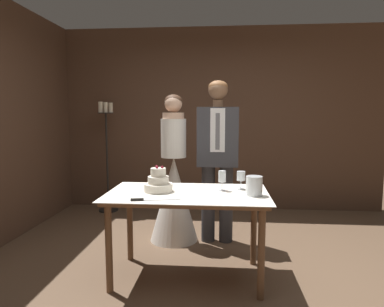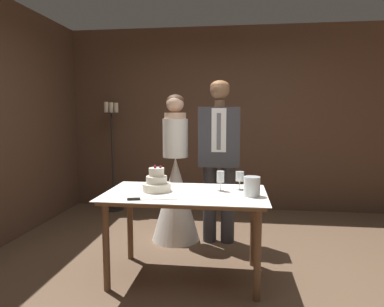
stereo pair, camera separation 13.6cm
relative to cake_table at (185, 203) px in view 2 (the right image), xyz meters
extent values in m
plane|color=brown|center=(0.23, 0.03, -0.67)|extent=(40.00, 40.00, 0.00)
cube|color=#513828|center=(0.23, 2.34, 0.68)|extent=(4.85, 0.12, 2.70)
cylinder|color=brown|center=(-0.60, -0.31, -0.31)|extent=(0.06, 0.06, 0.72)
cylinder|color=brown|center=(0.60, -0.31, -0.31)|extent=(0.06, 0.06, 0.72)
cylinder|color=brown|center=(-0.60, 0.31, -0.31)|extent=(0.06, 0.06, 0.72)
cylinder|color=brown|center=(0.60, 0.31, -0.31)|extent=(0.06, 0.06, 0.72)
cube|color=brown|center=(0.00, 0.00, 0.06)|extent=(1.32, 0.75, 0.03)
cube|color=white|center=(0.00, 0.00, 0.09)|extent=(1.38, 0.81, 0.01)
cylinder|color=silver|center=(-0.26, 0.02, 0.12)|extent=(0.25, 0.25, 0.07)
cylinder|color=silver|center=(-0.26, 0.02, 0.19)|extent=(0.18, 0.18, 0.06)
cylinder|color=silver|center=(-0.26, 0.02, 0.26)|extent=(0.13, 0.13, 0.07)
sphere|color=maroon|center=(-0.22, 0.02, 0.30)|extent=(0.02, 0.02, 0.02)
sphere|color=maroon|center=(-0.28, 0.05, 0.30)|extent=(0.02, 0.02, 0.02)
sphere|color=maroon|center=(-0.26, 0.00, 0.30)|extent=(0.02, 0.02, 0.02)
cube|color=silver|center=(-0.17, -0.27, 0.09)|extent=(0.29, 0.09, 0.00)
cylinder|color=black|center=(-0.36, -0.32, 0.10)|extent=(0.10, 0.04, 0.02)
cylinder|color=silver|center=(0.46, 0.17, 0.09)|extent=(0.07, 0.07, 0.00)
cylinder|color=silver|center=(0.46, 0.17, 0.13)|extent=(0.01, 0.01, 0.08)
cylinder|color=silver|center=(0.46, 0.17, 0.21)|extent=(0.07, 0.07, 0.08)
cylinder|color=silver|center=(0.29, 0.10, 0.09)|extent=(0.06, 0.06, 0.00)
cylinder|color=silver|center=(0.29, 0.10, 0.13)|extent=(0.01, 0.01, 0.07)
cylinder|color=silver|center=(0.29, 0.10, 0.21)|extent=(0.07, 0.07, 0.10)
cylinder|color=maroon|center=(0.29, 0.10, 0.18)|extent=(0.05, 0.05, 0.04)
cylinder|color=silver|center=(0.56, -0.06, 0.17)|extent=(0.14, 0.14, 0.16)
cylinder|color=beige|center=(0.56, -0.06, 0.12)|extent=(0.06, 0.06, 0.07)
sphere|color=#F9CC4C|center=(0.56, -0.06, 0.17)|extent=(0.02, 0.02, 0.02)
cone|color=white|center=(-0.24, 0.89, -0.20)|extent=(0.54, 0.54, 0.95)
cylinder|color=white|center=(-0.24, 0.89, 0.49)|extent=(0.28, 0.28, 0.43)
cylinder|color=#DBAD8E|center=(-0.24, 0.89, 0.74)|extent=(0.24, 0.24, 0.07)
sphere|color=#DBAD8E|center=(-0.24, 0.89, 0.87)|extent=(0.19, 0.19, 0.19)
ellipsoid|color=#472D1E|center=(-0.24, 0.90, 0.90)|extent=(0.20, 0.20, 0.15)
cylinder|color=#38383D|center=(0.14, 0.89, -0.24)|extent=(0.15, 0.15, 0.86)
cylinder|color=#38383D|center=(0.34, 0.89, -0.24)|extent=(0.15, 0.15, 0.86)
cube|color=#38383D|center=(0.24, 0.89, 0.51)|extent=(0.44, 0.24, 0.64)
cube|color=white|center=(0.24, 0.76, 0.59)|extent=(0.16, 0.01, 0.46)
cube|color=slate|center=(0.24, 0.76, 0.58)|extent=(0.04, 0.01, 0.39)
cylinder|color=brown|center=(0.24, 0.89, 0.87)|extent=(0.11, 0.11, 0.08)
sphere|color=brown|center=(0.24, 0.89, 1.01)|extent=(0.21, 0.21, 0.21)
ellipsoid|color=brown|center=(0.24, 0.90, 1.05)|extent=(0.21, 0.21, 0.14)
cylinder|color=black|center=(-1.38, 1.98, -0.66)|extent=(0.28, 0.28, 0.02)
cylinder|color=black|center=(-1.38, 1.98, 0.06)|extent=(0.03, 0.03, 1.42)
cylinder|color=black|center=(-1.38, 1.98, 0.77)|extent=(0.22, 0.22, 0.01)
cylinder|color=beige|center=(-1.46, 1.98, 0.86)|extent=(0.06, 0.06, 0.16)
cylinder|color=beige|center=(-1.38, 1.98, 0.85)|extent=(0.06, 0.06, 0.15)
cylinder|color=beige|center=(-1.31, 1.98, 0.85)|extent=(0.06, 0.06, 0.14)
camera|label=1|loc=(0.29, -2.86, 0.75)|focal=32.00mm
camera|label=2|loc=(0.42, -2.84, 0.75)|focal=32.00mm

